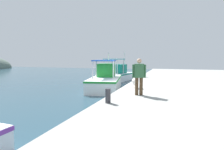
# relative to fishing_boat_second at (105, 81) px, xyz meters

# --- Properties ---
(quay_pier) EXTENTS (36.00, 10.00, 0.80)m
(quay_pier) POSITION_rel_fishing_boat_second_xyz_m (-2.12, -7.25, -0.30)
(quay_pier) COLOR #9E9E99
(quay_pier) RESTS_ON ground
(fishing_boat_second) EXTENTS (5.47, 3.18, 2.96)m
(fishing_boat_second) POSITION_rel_fishing_boat_second_xyz_m (0.00, 0.00, 0.00)
(fishing_boat_second) COLOR white
(fishing_boat_second) RESTS_ON ground
(fishing_boat_third) EXTENTS (5.77, 3.13, 3.30)m
(fishing_boat_third) POSITION_rel_fishing_boat_second_xyz_m (5.60, 0.69, -0.08)
(fishing_boat_third) COLOR white
(fishing_boat_third) RESTS_ON ground
(pelican) EXTENTS (0.95, 0.59, 0.82)m
(pelican) POSITION_rel_fishing_boat_second_xyz_m (-3.43, -3.02, 0.50)
(pelican) COLOR tan
(pelican) RESTS_ON quay_pier
(fisherman_standing) EXTENTS (0.32, 0.62, 1.69)m
(fisherman_standing) POSITION_rel_fishing_boat_second_xyz_m (-5.34, -3.57, 1.03)
(fisherman_standing) COLOR #4C3823
(fisherman_standing) RESTS_ON quay_pier
(mooring_bollard_second) EXTENTS (0.21, 0.21, 0.55)m
(mooring_bollard_second) POSITION_rel_fishing_boat_second_xyz_m (-7.20, -2.70, 0.37)
(mooring_bollard_second) COLOR #333338
(mooring_bollard_second) RESTS_ON quay_pier
(mooring_bollard_third) EXTENTS (0.20, 0.20, 0.50)m
(mooring_bollard_third) POSITION_rel_fishing_boat_second_xyz_m (2.67, -2.70, 0.35)
(mooring_bollard_third) COLOR #333338
(mooring_bollard_third) RESTS_ON quay_pier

